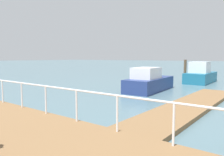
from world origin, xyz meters
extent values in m
plane|color=slate|center=(0.00, 20.00, 0.00)|extent=(300.00, 300.00, 0.00)
cube|color=olive|center=(2.74, 6.72, 0.09)|extent=(12.48, 2.00, 0.18)
cylinder|color=white|center=(-3.15, 5.11, 0.93)|extent=(0.06, 0.06, 1.05)
cylinder|color=white|center=(-3.15, 6.79, 0.93)|extent=(0.06, 0.06, 1.05)
cylinder|color=white|center=(-3.15, 8.47, 0.93)|extent=(0.06, 0.06, 1.05)
cylinder|color=white|center=(-3.15, 10.15, 0.93)|extent=(0.06, 0.06, 1.05)
cylinder|color=white|center=(-3.15, 11.83, 0.93)|extent=(0.06, 0.06, 1.05)
cylinder|color=white|center=(-3.15, 13.51, 0.93)|extent=(0.06, 0.06, 1.05)
cylinder|color=white|center=(-3.15, 9.31, 1.45)|extent=(0.06, 28.56, 0.06)
cylinder|color=brown|center=(13.33, 10.66, 1.15)|extent=(0.26, 0.26, 2.30)
cube|color=#1E6B8C|center=(14.65, 9.54, 0.51)|extent=(4.99, 2.15, 1.02)
cube|color=white|center=(14.17, 9.53, 1.56)|extent=(1.88, 1.68, 1.08)
cube|color=navy|center=(6.86, 11.07, 0.49)|extent=(5.49, 2.39, 0.97)
cube|color=white|center=(6.19, 11.02, 1.38)|extent=(2.35, 1.74, 0.81)
camera|label=1|loc=(-8.14, 3.12, 2.54)|focal=35.44mm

